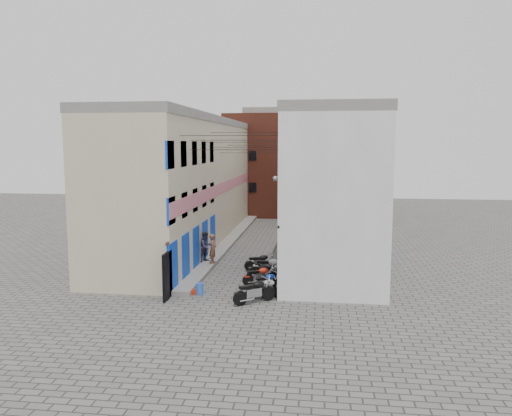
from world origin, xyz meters
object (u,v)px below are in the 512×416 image
at_px(motorcycle_g, 260,261).
at_px(motorcycle_c, 267,281).
at_px(motorcycle_e, 263,271).
at_px(person_a, 213,249).
at_px(motorcycle_b, 265,287).
at_px(water_jug_far, 200,289).
at_px(person_b, 206,246).
at_px(water_jug_near, 199,289).
at_px(motorcycle_d, 260,275).
at_px(red_crate, 194,292).
at_px(motorcycle_a, 254,290).
at_px(motorcycle_f, 270,265).

bearing_deg(motorcycle_g, motorcycle_c, -9.04).
distance_m(motorcycle_e, person_a, 3.98).
height_order(motorcycle_b, water_jug_far, motorcycle_b).
xyz_separation_m(person_b, water_jug_near, (0.98, -5.63, -0.86)).
bearing_deg(motorcycle_d, motorcycle_b, -14.53).
bearing_deg(water_jug_far, motorcycle_e, 46.71).
relative_size(motorcycle_c, person_a, 0.98).
xyz_separation_m(person_b, red_crate, (0.72, -5.63, -1.03)).
bearing_deg(motorcycle_e, person_a, -122.02).
bearing_deg(motorcycle_c, water_jug_far, -107.87).
distance_m(motorcycle_e, water_jug_far, 3.92).
height_order(motorcycle_g, red_crate, motorcycle_g).
xyz_separation_m(motorcycle_a, water_jug_near, (-2.75, 0.96, -0.33)).
height_order(person_a, water_jug_near, person_a).
bearing_deg(motorcycle_b, person_b, -155.50).
xyz_separation_m(motorcycle_g, person_b, (-3.30, 0.72, 0.61)).
xyz_separation_m(person_a, water_jug_near, (0.46, -5.18, -0.83)).
xyz_separation_m(motorcycle_b, motorcycle_g, (-0.82, 5.09, 0.00)).
bearing_deg(motorcycle_g, person_b, -123.13).
relative_size(motorcycle_a, motorcycle_c, 1.25).
height_order(motorcycle_b, water_jug_near, motorcycle_b).
bearing_deg(water_jug_far, person_b, 100.11).
distance_m(motorcycle_d, motorcycle_e, 0.86).
xyz_separation_m(motorcycle_g, water_jug_far, (-2.30, -4.91, -0.28)).
bearing_deg(water_jug_far, motorcycle_d, 37.18).
bearing_deg(motorcycle_c, person_a, -175.76).
height_order(motorcycle_b, person_b, person_b).
relative_size(motorcycle_e, water_jug_far, 3.48).
distance_m(motorcycle_b, motorcycle_g, 5.16).
bearing_deg(motorcycle_g, person_a, -116.47).
height_order(motorcycle_d, person_a, person_a).
distance_m(motorcycle_a, motorcycle_f, 4.77).
bearing_deg(motorcycle_c, motorcycle_f, 146.73).
height_order(motorcycle_d, water_jug_far, motorcycle_d).
height_order(water_jug_near, red_crate, water_jug_near).
bearing_deg(motorcycle_e, motorcycle_c, 17.24).
height_order(motorcycle_b, person_a, person_a).
bearing_deg(motorcycle_a, water_jug_near, -146.64).
distance_m(motorcycle_d, motorcycle_f, 1.85).
xyz_separation_m(person_b, water_jug_far, (1.00, -5.63, -0.89)).
bearing_deg(water_jug_far, motorcycle_g, 64.93).
xyz_separation_m(motorcycle_f, person_a, (-3.41, 1.38, 0.54)).
xyz_separation_m(motorcycle_d, motorcycle_f, (0.31, 1.82, 0.04)).
xyz_separation_m(motorcycle_e, person_a, (-3.17, 2.34, 0.61)).
bearing_deg(water_jug_far, person_a, 95.32).
height_order(motorcycle_f, person_b, person_b).
distance_m(motorcycle_d, motorcycle_g, 2.94).
relative_size(motorcycle_c, water_jug_far, 3.39).
xyz_separation_m(motorcycle_b, person_b, (-4.12, 5.82, 0.61)).
relative_size(motorcycle_d, red_crate, 5.11).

